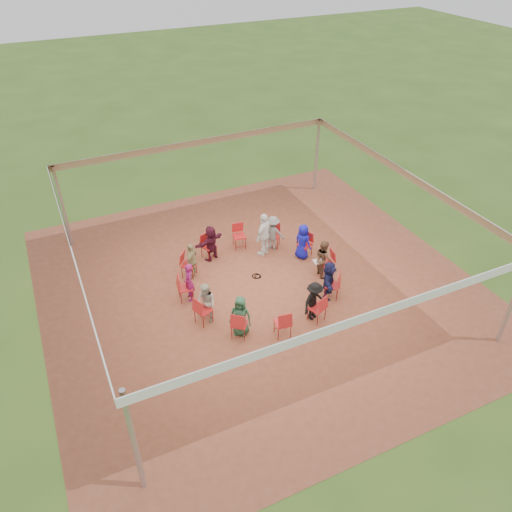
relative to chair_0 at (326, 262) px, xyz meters
name	(u,v)px	position (x,y,z in m)	size (l,w,h in m)	color
ground	(258,286)	(-2.27, 0.34, -0.45)	(80.00, 80.00, 0.00)	#36581B
dirt_patch	(258,286)	(-2.27, 0.34, -0.44)	(13.00, 13.00, 0.00)	brown
tent	(259,222)	(-2.27, 0.34, 1.92)	(10.33, 10.33, 3.00)	#B2B2B7
chair_0	(326,262)	(0.00, 0.00, 0.00)	(0.42, 0.44, 0.90)	red
chair_1	(305,245)	(-0.14, 1.18, 0.00)	(0.42, 0.44, 0.90)	red
chair_2	(273,236)	(-0.85, 2.14, 0.00)	(0.42, 0.44, 0.90)	red
chair_3	(239,236)	(-1.94, 2.61, 0.00)	(0.42, 0.44, 0.90)	red
chair_4	(209,246)	(-3.12, 2.48, 0.00)	(0.42, 0.44, 0.90)	red
chair_5	(189,265)	(-4.08, 1.77, 0.00)	(0.42, 0.44, 0.90)	red
chair_6	(186,288)	(-4.55, 0.67, 0.00)	(0.42, 0.44, 0.90)	red
chair_7	(203,310)	(-4.41, -0.51, 0.00)	(0.42, 0.44, 0.90)	red
chair_8	(239,324)	(-3.70, -1.46, 0.00)	(0.42, 0.44, 0.90)	red
chair_9	(283,323)	(-2.61, -1.94, 0.00)	(0.42, 0.44, 0.90)	red
chair_10	(317,308)	(-1.43, -1.80, 0.00)	(0.42, 0.44, 0.90)	red
chair_11	(332,285)	(-0.47, -1.09, 0.00)	(0.42, 0.44, 0.90)	red
person_seated_0	(323,258)	(-0.12, 0.02, 0.19)	(0.62, 0.36, 1.27)	brown
person_seated_1	(303,242)	(-0.25, 1.14, 0.19)	(0.62, 0.35, 1.27)	#1113A4
person_seated_2	(273,233)	(-0.92, 2.04, 0.19)	(0.82, 0.41, 1.27)	slate
person_seated_3	(211,243)	(-3.08, 2.36, 0.19)	(1.18, 0.44, 1.27)	#461224
person_seated_4	(192,260)	(-3.98, 1.69, 0.19)	(0.74, 0.38, 1.27)	tan
person_seated_5	(189,282)	(-4.43, 0.66, 0.19)	(0.46, 0.30, 1.27)	#801453
person_seated_6	(206,303)	(-4.30, -0.46, 0.19)	(0.62, 0.36, 1.27)	#AFAC9B
person_seated_7	(240,316)	(-3.63, -1.37, 0.19)	(0.62, 0.35, 1.27)	#255034
person_seated_8	(314,301)	(-1.47, -1.69, 0.19)	(0.82, 0.41, 1.27)	black
person_seated_9	(329,280)	(-0.57, -1.02, 0.19)	(1.18, 0.44, 1.27)	#171A46
standing_person	(264,234)	(-1.33, 1.87, 0.35)	(0.93, 0.48, 1.58)	white
cable_coil	(257,276)	(-2.11, 0.80, -0.43)	(0.33, 0.33, 0.03)	black
laptop	(319,260)	(-0.28, 0.04, 0.15)	(0.27, 0.32, 0.20)	#B7B7BC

